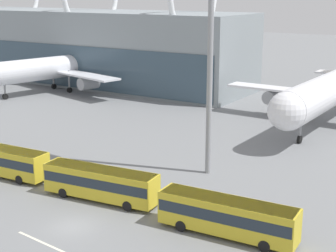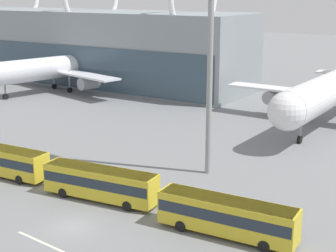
{
  "view_description": "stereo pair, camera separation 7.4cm",
  "coord_description": "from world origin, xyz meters",
  "px_view_note": "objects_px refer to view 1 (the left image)",
  "views": [
    {
      "loc": [
        29.6,
        -31.17,
        20.4
      ],
      "look_at": [
        -3.54,
        21.53,
        4.0
      ],
      "focal_mm": 55.0,
      "sensor_mm": 36.0,
      "label": 1
    },
    {
      "loc": [
        29.66,
        -31.13,
        20.4
      ],
      "look_at": [
        -3.54,
        21.53,
        4.0
      ],
      "focal_mm": 55.0,
      "sensor_mm": 36.0,
      "label": 2
    }
  ],
  "objects_px": {
    "airliner_at_gate_far": "(329,90)",
    "floodlight_mast": "(211,15)",
    "shuttle_bus_2": "(100,182)",
    "shuttle_bus_3": "(227,215)",
    "airliner_at_gate_near": "(58,67)",
    "shuttle_bus_1": "(1,159)"
  },
  "relations": [
    {
      "from": "airliner_at_gate_near",
      "to": "floodlight_mast",
      "type": "xyz_separation_m",
      "value": [
        49.91,
        -27.85,
        12.77
      ]
    },
    {
      "from": "shuttle_bus_1",
      "to": "shuttle_bus_3",
      "type": "relative_size",
      "value": 1.0
    },
    {
      "from": "airliner_at_gate_far",
      "to": "shuttle_bus_3",
      "type": "bearing_deg",
      "value": 6.25
    },
    {
      "from": "floodlight_mast",
      "to": "shuttle_bus_3",
      "type": "bearing_deg",
      "value": -56.3
    },
    {
      "from": "shuttle_bus_3",
      "to": "floodlight_mast",
      "type": "xyz_separation_m",
      "value": [
        -8.75,
        13.13,
        15.92
      ]
    },
    {
      "from": "shuttle_bus_1",
      "to": "airliner_at_gate_far",
      "type": "bearing_deg",
      "value": 55.46
    },
    {
      "from": "shuttle_bus_3",
      "to": "floodlight_mast",
      "type": "height_order",
      "value": "floodlight_mast"
    },
    {
      "from": "airliner_at_gate_near",
      "to": "shuttle_bus_1",
      "type": "relative_size",
      "value": 3.04
    },
    {
      "from": "shuttle_bus_1",
      "to": "shuttle_bus_2",
      "type": "bearing_deg",
      "value": -2.35
    },
    {
      "from": "airliner_at_gate_far",
      "to": "shuttle_bus_1",
      "type": "distance_m",
      "value": 49.46
    },
    {
      "from": "airliner_at_gate_near",
      "to": "shuttle_bus_2",
      "type": "xyz_separation_m",
      "value": [
        44.53,
        -40.64,
        -3.15
      ]
    },
    {
      "from": "airliner_at_gate_far",
      "to": "floodlight_mast",
      "type": "xyz_separation_m",
      "value": [
        -5.54,
        -29.29,
        12.28
      ]
    },
    {
      "from": "shuttle_bus_1",
      "to": "floodlight_mast",
      "type": "height_order",
      "value": "floodlight_mast"
    },
    {
      "from": "shuttle_bus_3",
      "to": "shuttle_bus_2",
      "type": "bearing_deg",
      "value": 175.37
    },
    {
      "from": "shuttle_bus_2",
      "to": "shuttle_bus_3",
      "type": "bearing_deg",
      "value": -7.69
    },
    {
      "from": "shuttle_bus_1",
      "to": "floodlight_mast",
      "type": "bearing_deg",
      "value": 30.06
    },
    {
      "from": "shuttle_bus_2",
      "to": "shuttle_bus_3",
      "type": "distance_m",
      "value": 14.14
    },
    {
      "from": "shuttle_bus_1",
      "to": "shuttle_bus_3",
      "type": "distance_m",
      "value": 28.27
    },
    {
      "from": "airliner_at_gate_far",
      "to": "shuttle_bus_2",
      "type": "relative_size",
      "value": 3.13
    },
    {
      "from": "shuttle_bus_2",
      "to": "shuttle_bus_1",
      "type": "bearing_deg",
      "value": 175.34
    },
    {
      "from": "airliner_at_gate_far",
      "to": "floodlight_mast",
      "type": "height_order",
      "value": "floodlight_mast"
    },
    {
      "from": "shuttle_bus_2",
      "to": "floodlight_mast",
      "type": "relative_size",
      "value": 0.4
    }
  ]
}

